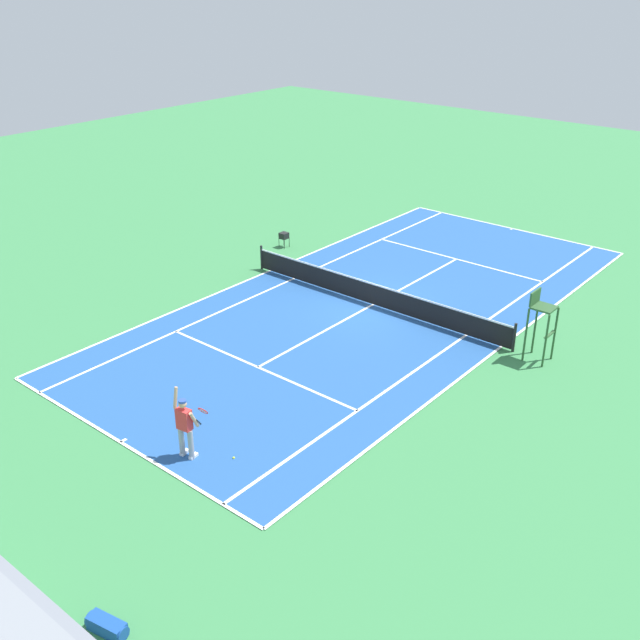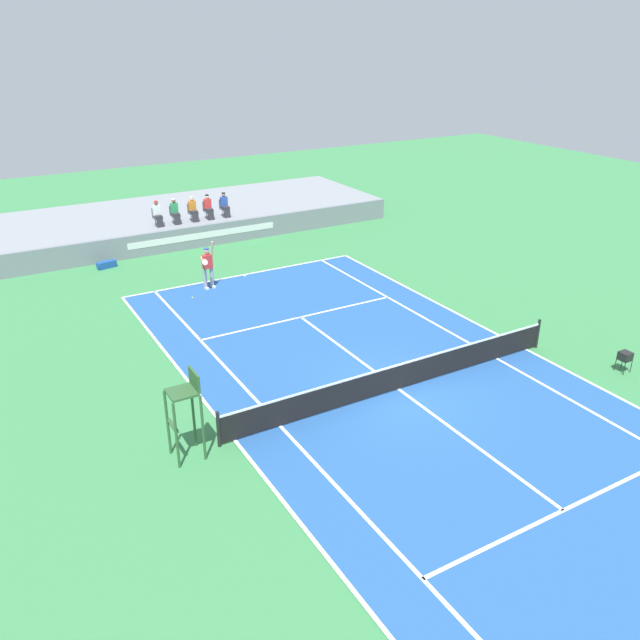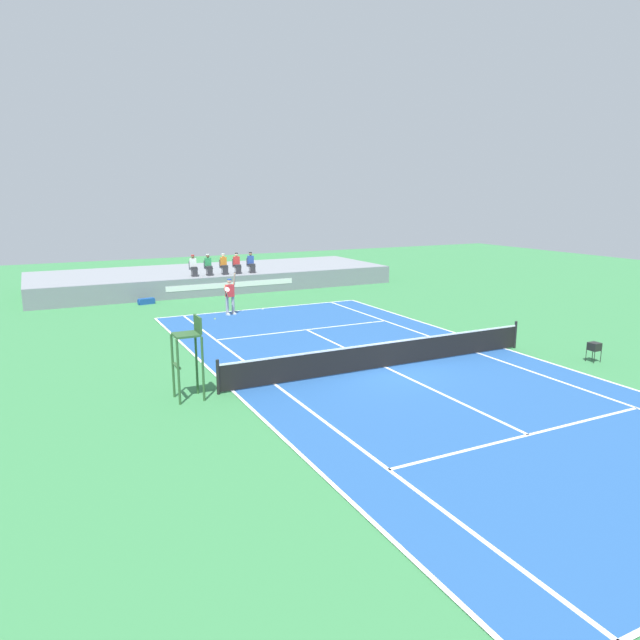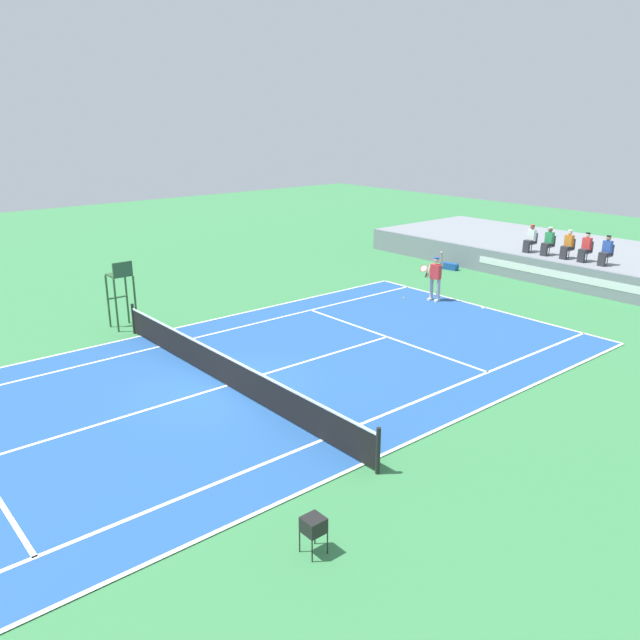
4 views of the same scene
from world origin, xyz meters
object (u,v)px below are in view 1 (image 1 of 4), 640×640
(tennis_player, at_px, (185,426))
(ball_hopper, at_px, (284,235))
(equipment_bag, at_px, (107,626))
(tennis_ball, at_px, (234,458))
(umpire_chair, at_px, (541,317))

(tennis_player, bearing_deg, ball_hopper, -56.87)
(tennis_player, xyz_separation_m, ball_hopper, (9.00, -13.79, -0.42))
(equipment_bag, relative_size, ball_hopper, 1.35)
(ball_hopper, bearing_deg, tennis_ball, 127.46)
(tennis_player, relative_size, umpire_chair, 0.85)
(tennis_player, bearing_deg, equipment_bag, 123.08)
(umpire_chair, height_order, equipment_bag, umpire_chair)
(tennis_player, distance_m, tennis_ball, 1.57)
(tennis_ball, distance_m, ball_hopper, 16.47)
(equipment_bag, bearing_deg, tennis_ball, -68.81)
(tennis_player, height_order, umpire_chair, umpire_chair)
(tennis_ball, relative_size, ball_hopper, 0.10)
(tennis_player, height_order, tennis_ball, tennis_player)
(tennis_ball, distance_m, equipment_bag, 6.04)
(tennis_player, height_order, ball_hopper, tennis_player)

